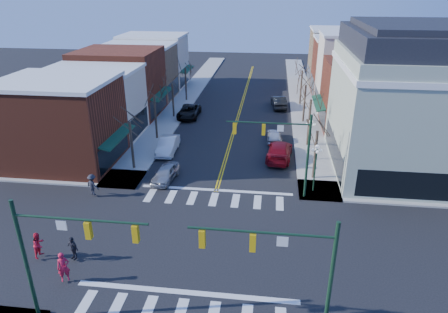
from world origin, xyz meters
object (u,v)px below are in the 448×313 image
(lamppost_midblock, at_px, (310,133))
(victorian_corner, at_px, (408,100))
(car_right_mid, at_px, (274,135))
(car_left_far, at_px, (189,112))
(car_left_mid, at_px, (168,145))
(car_left_near, at_px, (165,173))
(pedestrian_red_a, at_px, (63,267))
(lamppost_corner, at_px, (316,160))
(pedestrian_dark_a, at_px, (73,248))
(pedestrian_dark_b, at_px, (92,185))
(car_right_near, at_px, (279,151))
(car_right_far, at_px, (279,102))
(pedestrian_red_b, at_px, (39,245))

(lamppost_midblock, bearing_deg, victorian_corner, -3.45)
(victorian_corner, xyz_separation_m, car_right_mid, (-11.70, 5.43, -5.96))
(victorian_corner, relative_size, car_left_far, 2.60)
(victorian_corner, height_order, car_left_mid, victorian_corner)
(car_left_near, bearing_deg, pedestrian_red_a, -93.14)
(lamppost_corner, distance_m, lamppost_midblock, 6.50)
(lamppost_corner, xyz_separation_m, pedestrian_red_a, (-15.50, -13.12, -1.86))
(pedestrian_red_a, xyz_separation_m, pedestrian_dark_a, (-0.43, 1.99, -0.14))
(pedestrian_dark_a, xyz_separation_m, pedestrian_dark_b, (-2.27, 8.12, 0.12))
(lamppost_midblock, bearing_deg, car_right_near, 176.81)
(lamppost_midblock, xyz_separation_m, car_right_far, (-2.88, 18.15, -2.14))
(car_left_mid, height_order, pedestrian_red_a, pedestrian_red_a)
(lamppost_corner, bearing_deg, pedestrian_dark_b, -170.62)
(lamppost_corner, height_order, pedestrian_dark_b, lamppost_corner)
(car_left_mid, height_order, car_left_far, car_left_mid)
(lamppost_midblock, relative_size, car_right_mid, 1.06)
(lamppost_midblock, xyz_separation_m, car_left_mid, (-14.39, 0.39, -2.17))
(car_left_far, height_order, car_right_far, car_right_far)
(pedestrian_red_a, xyz_separation_m, pedestrian_red_b, (-2.70, 1.97, -0.08))
(car_right_mid, distance_m, pedestrian_red_b, 26.99)
(car_right_near, height_order, pedestrian_red_b, pedestrian_red_b)
(car_right_mid, bearing_deg, car_left_mid, 20.36)
(lamppost_corner, xyz_separation_m, car_left_far, (-14.60, 18.80, -2.20))
(car_right_mid, height_order, pedestrian_dark_a, pedestrian_dark_a)
(lamppost_midblock, distance_m, car_right_near, 3.55)
(pedestrian_red_b, bearing_deg, car_right_near, -33.27)
(car_right_far, distance_m, pedestrian_red_a, 39.82)
(lamppost_corner, relative_size, car_left_near, 1.07)
(car_left_far, xyz_separation_m, pedestrian_red_a, (-0.90, -31.92, 0.34))
(victorian_corner, relative_size, car_right_far, 2.84)
(car_right_near, bearing_deg, pedestrian_red_b, 54.71)
(lamppost_corner, distance_m, pedestrian_red_b, 21.43)
(lamppost_midblock, height_order, car_right_near, lamppost_midblock)
(car_left_mid, bearing_deg, victorian_corner, -4.10)
(car_right_near, bearing_deg, car_left_near, 36.21)
(pedestrian_red_b, distance_m, pedestrian_dark_a, 2.27)
(lamppost_corner, xyz_separation_m, car_left_near, (-13.00, 0.62, -2.27))
(lamppost_midblock, xyz_separation_m, car_right_near, (-2.84, 0.16, -2.13))
(lamppost_midblock, bearing_deg, car_right_far, 99.02)
(victorian_corner, bearing_deg, car_left_far, 150.79)
(car_left_near, height_order, pedestrian_dark_a, pedestrian_dark_a)
(victorian_corner, distance_m, pedestrian_red_a, 31.03)
(car_left_far, xyz_separation_m, car_right_mid, (11.20, -7.38, -0.07))
(lamppost_midblock, distance_m, pedestrian_dark_a, 23.84)
(victorian_corner, bearing_deg, car_right_near, 176.62)
(lamppost_corner, xyz_separation_m, pedestrian_dark_b, (-18.20, -3.00, -1.88))
(lamppost_midblock, height_order, pedestrian_red_a, lamppost_midblock)
(car_left_mid, bearing_deg, car_left_near, -79.35)
(pedestrian_red_a, bearing_deg, car_right_near, 27.03)
(pedestrian_dark_b, bearing_deg, car_left_far, -75.58)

